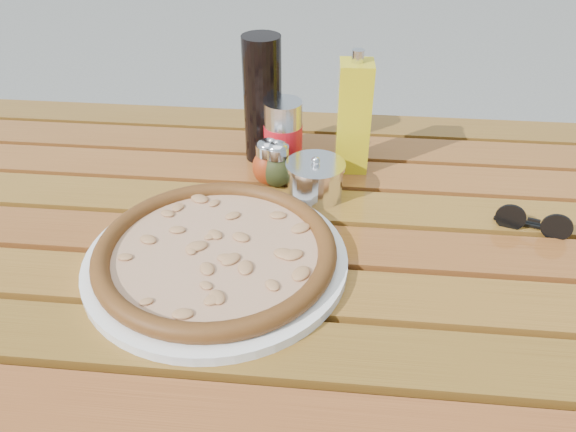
# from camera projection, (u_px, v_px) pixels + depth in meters

# --- Properties ---
(table) EXTENTS (1.40, 0.90, 0.75)m
(table) POSITION_uv_depth(u_px,v_px,m) (287.00, 280.00, 0.86)
(table) COLOR #351B0C
(table) RESTS_ON ground
(plate) EXTENTS (0.42, 0.42, 0.01)m
(plate) POSITION_uv_depth(u_px,v_px,m) (216.00, 260.00, 0.77)
(plate) COLOR white
(plate) RESTS_ON table
(pizza) EXTENTS (0.40, 0.40, 0.03)m
(pizza) POSITION_uv_depth(u_px,v_px,m) (216.00, 251.00, 0.76)
(pizza) COLOR beige
(pizza) RESTS_ON plate
(pepper_shaker) EXTENTS (0.06, 0.06, 0.08)m
(pepper_shaker) POSITION_uv_depth(u_px,v_px,m) (268.00, 163.00, 0.93)
(pepper_shaker) COLOR #AD3913
(pepper_shaker) RESTS_ON table
(oregano_shaker) EXTENTS (0.07, 0.07, 0.08)m
(oregano_shaker) POSITION_uv_depth(u_px,v_px,m) (277.00, 165.00, 0.92)
(oregano_shaker) COLOR #323916
(oregano_shaker) RESTS_ON table
(dark_bottle) EXTENTS (0.08, 0.08, 0.22)m
(dark_bottle) POSITION_uv_depth(u_px,v_px,m) (263.00, 100.00, 0.96)
(dark_bottle) COLOR black
(dark_bottle) RESTS_ON table
(soda_can) EXTENTS (0.08, 0.08, 0.12)m
(soda_can) POSITION_uv_depth(u_px,v_px,m) (283.00, 135.00, 0.97)
(soda_can) COLOR silver
(soda_can) RESTS_ON table
(olive_oil_cruet) EXTENTS (0.06, 0.06, 0.21)m
(olive_oil_cruet) POSITION_uv_depth(u_px,v_px,m) (353.00, 117.00, 0.94)
(olive_oil_cruet) COLOR gold
(olive_oil_cruet) RESTS_ON table
(parmesan_tin) EXTENTS (0.10, 0.10, 0.07)m
(parmesan_tin) POSITION_uv_depth(u_px,v_px,m) (315.00, 179.00, 0.90)
(parmesan_tin) COLOR white
(parmesan_tin) RESTS_ON table
(sunglasses) EXTENTS (0.11, 0.05, 0.04)m
(sunglasses) POSITION_uv_depth(u_px,v_px,m) (533.00, 223.00, 0.83)
(sunglasses) COLOR black
(sunglasses) RESTS_ON table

